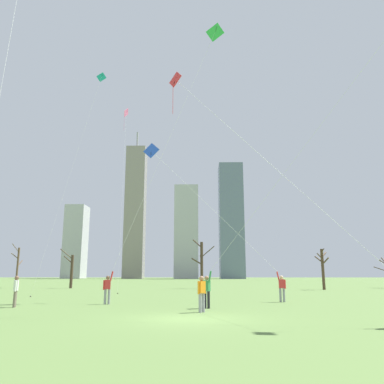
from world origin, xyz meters
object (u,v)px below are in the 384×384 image
(distant_kite_low_near_trees_teal, at_px, (95,96))
(bare_tree_left_of_center, at_px, (71,270))
(bystander_strolling_midfield, at_px, (16,290))
(bare_tree_leftmost, at_px, (17,266))
(bare_tree_rightmost, at_px, (201,263))
(kite_flyer_midfield_left_green, at_px, (139,212))
(distant_kite_high_overhead_pink, at_px, (126,123))
(kite_flyer_far_back_purple, at_px, (230,257))
(bystander_watching_nearby, at_px, (202,292))
(bare_tree_right_of_center, at_px, (323,267))
(kite_flyer_foreground_right_red, at_px, (347,247))
(kite_flyer_foreground_left_blue, at_px, (252,256))

(distant_kite_low_near_trees_teal, relative_size, bare_tree_left_of_center, 4.28)
(bystander_strolling_midfield, height_order, bare_tree_leftmost, bare_tree_leftmost)
(bare_tree_leftmost, xyz_separation_m, bare_tree_left_of_center, (7.08, -0.54, -0.43))
(bare_tree_rightmost, bearing_deg, bare_tree_leftmost, 176.64)
(kite_flyer_midfield_left_green, xyz_separation_m, distant_kite_high_overhead_pink, (-4.36, 16.32, 12.65))
(kite_flyer_far_back_purple, height_order, bare_tree_left_of_center, kite_flyer_far_back_purple)
(kite_flyer_midfield_left_green, distance_m, bare_tree_leftmost, 32.09)
(bystander_watching_nearby, xyz_separation_m, distant_kite_low_near_trees_teal, (-9.84, 15.30, 17.23))
(bare_tree_right_of_center, relative_size, bare_tree_rightmost, 0.75)
(distant_kite_high_overhead_pink, bearing_deg, kite_flyer_foreground_right_red, -62.99)
(kite_flyer_midfield_left_green, xyz_separation_m, bystander_strolling_midfield, (-5.95, -3.15, -4.63))
(kite_flyer_foreground_right_red, xyz_separation_m, bare_tree_left_of_center, (-21.28, 34.94, -0.41))
(kite_flyer_far_back_purple, distance_m, distant_kite_low_near_trees_teal, 23.65)
(kite_flyer_foreground_right_red, xyz_separation_m, kite_flyer_far_back_purple, (-3.73, 5.81, -0.10))
(bystander_strolling_midfield, height_order, bare_tree_rightmost, bare_tree_rightmost)
(kite_flyer_midfield_left_green, distance_m, distant_kite_high_overhead_pink, 21.10)
(kite_flyer_foreground_left_blue, distance_m, bystander_strolling_midfield, 13.96)
(kite_flyer_foreground_left_blue, xyz_separation_m, bare_tree_left_of_center, (-19.41, 23.78, -0.62))
(bare_tree_leftmost, bearing_deg, kite_flyer_foreground_right_red, -51.36)
(bystander_strolling_midfield, bearing_deg, bystander_watching_nearby, -14.95)
(kite_flyer_midfield_left_green, height_order, kite_flyer_far_back_purple, kite_flyer_midfield_left_green)
(distant_kite_low_near_trees_teal, bearing_deg, kite_flyer_far_back_purple, -50.53)
(kite_flyer_foreground_right_red, bearing_deg, bare_tree_left_of_center, 121.35)
(bystander_watching_nearby, bearing_deg, distant_kite_high_overhead_pink, 110.45)
(distant_kite_high_overhead_pink, relative_size, bare_tree_leftmost, 3.67)
(kite_flyer_foreground_right_red, distance_m, distant_kite_low_near_trees_teal, 29.11)
(bare_tree_right_of_center, distance_m, bare_tree_left_of_center, 30.29)
(bystander_watching_nearby, height_order, bare_tree_right_of_center, bare_tree_right_of_center)
(distant_kite_high_overhead_pink, xyz_separation_m, bare_tree_leftmost, (-14.94, 9.15, -15.52))
(kite_flyer_foreground_left_blue, relative_size, bystander_watching_nearby, 6.69)
(bare_tree_right_of_center, bearing_deg, bare_tree_rightmost, 166.28)
(kite_flyer_foreground_right_red, relative_size, distant_kite_high_overhead_pink, 0.60)
(bystander_watching_nearby, distance_m, bare_tree_rightmost, 29.95)
(bare_tree_left_of_center, bearing_deg, kite_flyer_midfield_left_green, -63.89)
(kite_flyer_foreground_left_blue, xyz_separation_m, bare_tree_leftmost, (-26.49, 24.33, -0.19))
(bare_tree_right_of_center, bearing_deg, kite_flyer_foreground_right_red, -105.81)
(bare_tree_right_of_center, xyz_separation_m, bare_tree_rightmost, (-13.72, 3.35, 0.50))
(distant_kite_high_overhead_pink, distance_m, bare_tree_right_of_center, 27.46)
(kite_flyer_foreground_right_red, relative_size, bystander_strolling_midfield, 7.52)
(distant_kite_high_overhead_pink, relative_size, bare_tree_rightmost, 3.36)
(kite_flyer_midfield_left_green, xyz_separation_m, bystander_watching_nearby, (3.88, -5.77, -4.63))
(kite_flyer_midfield_left_green, relative_size, bare_tree_rightmost, 3.52)
(bystander_strolling_midfield, distance_m, distant_kite_high_overhead_pink, 26.08)
(kite_flyer_midfield_left_green, distance_m, kite_flyer_far_back_purple, 7.42)
(distant_kite_high_overhead_pink, bearing_deg, bystander_strolling_midfield, -94.67)
(kite_flyer_far_back_purple, relative_size, kite_flyer_foreground_left_blue, 1.48)
(kite_flyer_foreground_right_red, distance_m, bystander_watching_nearby, 6.92)
(kite_flyer_far_back_purple, xyz_separation_m, bare_tree_rightmost, (-1.28, 28.31, 0.50))
(distant_kite_high_overhead_pink, bearing_deg, kite_flyer_foreground_left_blue, -52.73)
(kite_flyer_midfield_left_green, xyz_separation_m, kite_flyer_foreground_left_blue, (7.19, 1.14, -2.69))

